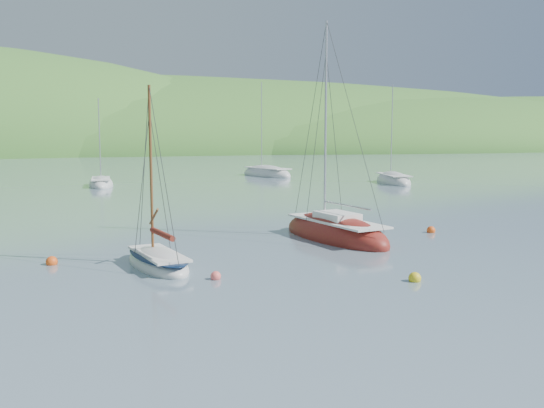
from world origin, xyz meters
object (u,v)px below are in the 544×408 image
object	(u,v)px
daysailer_white	(158,262)
distant_sloop_a	(101,185)
distant_sloop_b	(267,174)
distant_sloop_d	(393,181)
sloop_red	(335,234)

from	to	relation	value
daysailer_white	distant_sloop_a	bearing A→B (deg)	80.04
daysailer_white	distant_sloop_a	size ratio (longest dim) A/B	0.83
distant_sloop_b	distant_sloop_d	xyz separation A→B (m)	(10.17, -13.91, -0.01)
distant_sloop_b	distant_sloop_a	bearing A→B (deg)	-177.35
sloop_red	distant_sloop_d	bearing A→B (deg)	44.86
sloop_red	distant_sloop_b	xyz separation A→B (m)	(9.21, 43.43, -0.02)
sloop_red	distant_sloop_b	size ratio (longest dim) A/B	0.97
distant_sloop_a	sloop_red	bearing A→B (deg)	-70.49
daysailer_white	distant_sloop_a	xyz separation A→B (m)	(-1.32, 39.01, -0.03)
distant_sloop_b	distant_sloop_d	world-z (taller)	distant_sloop_b
distant_sloop_b	sloop_red	bearing A→B (deg)	-121.64
daysailer_white	distant_sloop_a	distance (m)	39.03
daysailer_white	distant_sloop_b	size ratio (longest dim) A/B	0.64
daysailer_white	sloop_red	distance (m)	10.44
sloop_red	distant_sloop_b	bearing A→B (deg)	66.18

